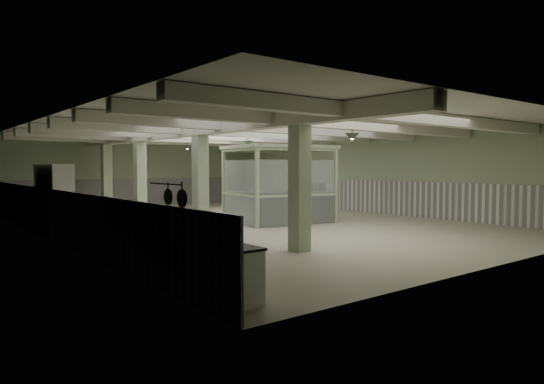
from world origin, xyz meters
TOP-DOWN VIEW (x-y plane):
  - floor at (0.00, 0.00)m, footprint 20.00×20.00m
  - ceiling at (0.00, 0.00)m, footprint 14.00×20.00m
  - wall_back at (0.00, 10.00)m, footprint 14.00×0.02m
  - wall_front at (0.00, -10.00)m, footprint 14.00×0.02m
  - wall_left at (-7.00, 0.00)m, footprint 0.02×20.00m
  - wall_right at (7.00, 0.00)m, footprint 0.02×20.00m
  - wainscot_left at (-6.97, 0.00)m, footprint 0.05×19.90m
  - wainscot_right at (6.97, 0.00)m, footprint 0.05×19.90m
  - wainscot_back at (0.00, 9.97)m, footprint 13.90×0.05m
  - girder at (-2.50, 0.00)m, footprint 0.45×19.90m
  - beam_a at (0.00, -7.50)m, footprint 13.90×0.35m
  - beam_b at (0.00, -5.00)m, footprint 13.90×0.35m
  - beam_c at (0.00, -2.50)m, footprint 13.90×0.35m
  - beam_d at (0.00, 0.00)m, footprint 13.90×0.35m
  - beam_e at (0.00, 2.50)m, footprint 13.90×0.35m
  - beam_f at (0.00, 5.00)m, footprint 13.90×0.35m
  - beam_g at (0.00, 7.50)m, footprint 13.90×0.35m
  - column_a at (-2.50, -6.00)m, footprint 0.42×0.42m
  - column_b at (-2.50, -1.00)m, footprint 0.42×0.42m
  - column_c at (-2.50, 4.00)m, footprint 0.42×0.42m
  - column_d at (-2.50, 8.00)m, footprint 0.42×0.42m
  - hook_rail at (-6.93, -7.60)m, footprint 0.02×1.20m
  - pendant_front at (0.50, -5.00)m, footprint 0.44×0.44m
  - pendant_mid at (0.50, 0.50)m, footprint 0.44×0.44m
  - pendant_back at (0.50, 5.50)m, footprint 0.44×0.44m
  - prep_counter at (-6.54, -7.00)m, footprint 0.84×4.77m
  - pitcher_near at (-6.51, -5.36)m, footprint 0.26×0.28m
  - pitcher_far at (-6.41, -7.09)m, footprint 0.25×0.27m
  - veg_colander at (-6.42, -8.73)m, footprint 0.44×0.44m
  - orange_bowl at (-6.42, -7.88)m, footprint 0.29×0.29m
  - skillet_near at (-6.88, -8.10)m, footprint 0.04×0.29m
  - skillet_far at (-6.88, -7.60)m, footprint 0.04×0.27m
  - walkin_cooler at (-6.62, 0.87)m, footprint 1.05×2.45m
  - guard_booth at (1.23, -0.52)m, footprint 4.04×3.56m
  - filing_cabinet at (3.42, -0.30)m, footprint 0.59×0.75m

SIDE VIEW (x-z plane):
  - floor at x=0.00m, z-range 0.00..0.00m
  - prep_counter at x=-6.54m, z-range 0.01..0.92m
  - filing_cabinet at x=3.42m, z-range 0.00..1.44m
  - wainscot_left at x=-6.97m, z-range 0.00..1.50m
  - wainscot_right at x=6.97m, z-range 0.00..1.50m
  - wainscot_back at x=0.00m, z-range 0.00..1.50m
  - orange_bowl at x=-6.42m, z-range 0.90..0.99m
  - veg_colander at x=-6.42m, z-range 0.90..1.08m
  - pitcher_far at x=-6.41m, z-range 0.90..1.18m
  - pitcher_near at x=-6.51m, z-range 0.90..1.21m
  - walkin_cooler at x=-6.62m, z-range 0.00..2.24m
  - skillet_near at x=-6.88m, z-range 1.48..1.78m
  - skillet_far at x=-6.88m, z-range 1.50..1.76m
  - wall_back at x=0.00m, z-range 0.00..3.60m
  - wall_front at x=0.00m, z-range 0.00..3.60m
  - wall_left at x=-7.00m, z-range 0.00..3.60m
  - wall_right at x=7.00m, z-range 0.00..3.60m
  - column_a at x=-2.50m, z-range 0.00..3.60m
  - column_b at x=-2.50m, z-range 0.00..3.60m
  - column_c at x=-2.50m, z-range 0.00..3.60m
  - column_d at x=-2.50m, z-range 0.00..3.60m
  - hook_rail at x=-6.93m, z-range 1.84..1.86m
  - guard_booth at x=1.23m, z-range 0.48..3.42m
  - pendant_front at x=0.50m, z-range 2.94..3.16m
  - pendant_mid at x=0.50m, z-range 2.94..3.16m
  - pendant_back at x=0.50m, z-range 2.94..3.16m
  - girder at x=-2.50m, z-range 3.18..3.58m
  - beam_a at x=0.00m, z-range 3.26..3.58m
  - beam_b at x=0.00m, z-range 3.26..3.58m
  - beam_c at x=0.00m, z-range 3.26..3.58m
  - beam_d at x=0.00m, z-range 3.26..3.58m
  - beam_e at x=0.00m, z-range 3.26..3.58m
  - beam_f at x=0.00m, z-range 3.26..3.58m
  - beam_g at x=0.00m, z-range 3.26..3.58m
  - ceiling at x=0.00m, z-range 3.59..3.61m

